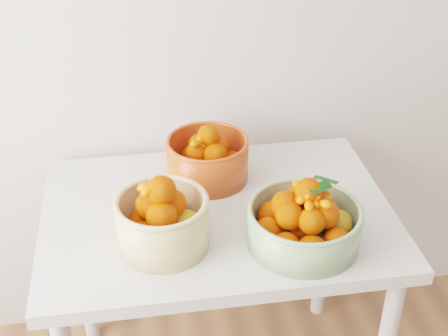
{
  "coord_description": "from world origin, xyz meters",
  "views": [
    {
      "loc": [
        -0.53,
        0.16,
        1.8
      ],
      "look_at": [
        -0.31,
        1.55,
        0.92
      ],
      "focal_mm": 50.0,
      "sensor_mm": 36.0,
      "label": 1
    }
  ],
  "objects_px": {
    "bowl_green": "(304,222)",
    "bowl_orange": "(208,158)",
    "table": "(218,236)",
    "bowl_cream": "(162,220)"
  },
  "relations": [
    {
      "from": "bowl_green",
      "to": "bowl_orange",
      "type": "height_order",
      "value": "bowl_green"
    },
    {
      "from": "table",
      "to": "bowl_green",
      "type": "distance_m",
      "value": 0.32
    },
    {
      "from": "table",
      "to": "bowl_green",
      "type": "height_order",
      "value": "bowl_green"
    },
    {
      "from": "bowl_cream",
      "to": "bowl_green",
      "type": "bearing_deg",
      "value": -7.26
    },
    {
      "from": "table",
      "to": "bowl_orange",
      "type": "xyz_separation_m",
      "value": [
        -0.0,
        0.17,
        0.17
      ]
    },
    {
      "from": "table",
      "to": "bowl_orange",
      "type": "bearing_deg",
      "value": 91.18
    },
    {
      "from": "bowl_orange",
      "to": "table",
      "type": "bearing_deg",
      "value": -88.82
    },
    {
      "from": "bowl_cream",
      "to": "bowl_green",
      "type": "height_order",
      "value": "bowl_cream"
    },
    {
      "from": "bowl_green",
      "to": "bowl_orange",
      "type": "xyz_separation_m",
      "value": [
        -0.21,
        0.35,
        0.0
      ]
    },
    {
      "from": "bowl_cream",
      "to": "bowl_orange",
      "type": "height_order",
      "value": "bowl_cream"
    }
  ]
}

